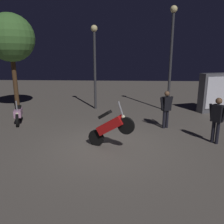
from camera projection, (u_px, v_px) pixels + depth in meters
name	position (u px, v px, depth m)	size (l,w,h in m)	color
ground_plane	(108.00, 147.00, 7.77)	(40.00, 40.00, 0.00)	#605951
motorcycle_red_foreground	(110.00, 127.00, 7.50)	(1.57, 0.73, 1.63)	black
motorcycle_pink_parked_left	(18.00, 114.00, 10.35)	(0.64, 1.60, 1.11)	black
person_rider_beside	(217.00, 117.00, 7.87)	(0.50, 0.56, 1.64)	black
person_bystander_far	(166.00, 106.00, 9.54)	(0.62, 0.39, 1.60)	black
streetlamp_near	(95.00, 56.00, 12.53)	(0.36, 0.36, 4.59)	#38383D
streetlamp_far	(171.00, 47.00, 11.84)	(0.36, 0.36, 5.44)	#38383D
tree_left_bg	(11.00, 38.00, 11.93)	(2.49, 2.49, 5.16)	#4C331E
kiosk_billboard	(214.00, 93.00, 12.27)	(1.67, 1.02, 2.10)	#595960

